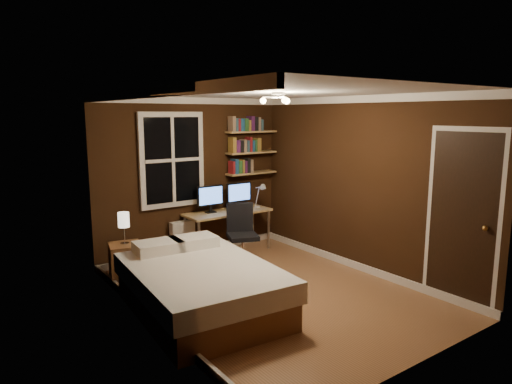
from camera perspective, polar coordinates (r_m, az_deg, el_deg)
floor at (r=5.95m, az=1.99°, el=-12.48°), size 4.20×4.20×0.00m
wall_back at (r=7.35m, az=-8.02°, el=1.84°), size 3.20×0.04×2.50m
wall_left at (r=4.80m, az=-13.23°, el=-2.52°), size 0.04×4.20×2.50m
wall_right at (r=6.68m, az=12.97°, el=0.90°), size 0.04×4.20×2.50m
ceiling at (r=5.51m, az=2.14°, el=12.36°), size 3.20×4.20×0.02m
window at (r=7.13m, az=-10.44°, el=3.96°), size 1.06×0.06×1.46m
door at (r=5.83m, az=24.32°, el=-3.25°), size 0.03×0.82×2.05m
door_knob at (r=5.66m, az=26.72°, el=-4.05°), size 0.06×0.06×0.06m
ceiling_fixture at (r=5.43m, az=2.80°, el=11.33°), size 0.44×0.44×0.18m
bookshelf_lower at (r=7.80m, az=-0.57°, el=2.39°), size 0.92×0.22×0.03m
books_row_lower at (r=7.79m, az=-0.57°, el=3.34°), size 0.42×0.16×0.23m
bookshelf_middle at (r=7.77m, az=-0.58°, el=4.96°), size 0.92×0.22×0.03m
books_row_middle at (r=7.76m, az=-0.58°, el=5.91°), size 0.54×0.16×0.23m
bookshelf_upper at (r=7.75m, az=-0.58°, el=7.54°), size 0.92×0.22×0.03m
books_row_upper at (r=7.74m, az=-0.58°, el=8.50°), size 0.60×0.16×0.23m
bed at (r=5.36m, az=-6.91°, el=-11.72°), size 1.62×2.13×0.69m
nightstand at (r=6.51m, az=-15.98°, el=-8.45°), size 0.49×0.49×0.52m
bedside_lamp at (r=6.38m, az=-16.18°, el=-4.38°), size 0.15×0.15×0.44m
radiator at (r=7.34m, az=-9.17°, el=-5.86°), size 0.39×0.14×0.58m
desk at (r=7.45m, az=-3.53°, el=-2.87°), size 1.44×0.54×0.69m
monitor_left at (r=7.31m, az=-5.72°, el=-0.89°), size 0.47×0.12×0.44m
monitor_right at (r=7.60m, az=-2.15°, el=-0.45°), size 0.47×0.12×0.44m
desk_lamp at (r=7.63m, az=0.52°, el=-0.39°), size 0.14×0.32×0.44m
office_chair at (r=6.84m, az=-1.75°, el=-6.40°), size 0.54×0.54×0.93m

